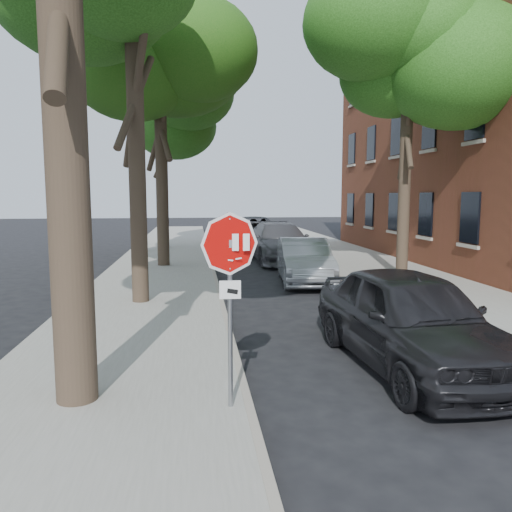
% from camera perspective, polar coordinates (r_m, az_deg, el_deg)
% --- Properties ---
extents(ground, '(120.00, 120.00, 0.00)m').
position_cam_1_polar(ground, '(7.14, 2.97, -17.36)').
color(ground, black).
rests_on(ground, ground).
extents(sidewalk_left, '(4.00, 55.00, 0.12)m').
position_cam_1_polar(sidewalk_left, '(18.68, -11.15, -2.04)').
color(sidewalk_left, gray).
rests_on(sidewalk_left, ground).
extents(sidewalk_right, '(4.00, 55.00, 0.12)m').
position_cam_1_polar(sidewalk_right, '(19.96, 14.00, -1.55)').
color(sidewalk_right, gray).
rests_on(sidewalk_right, ground).
extents(curb_left, '(0.12, 55.00, 0.13)m').
position_cam_1_polar(curb_left, '(18.64, -4.85, -1.94)').
color(curb_left, '#9E9384').
rests_on(curb_left, ground).
extents(curb_right, '(0.12, 55.00, 0.13)m').
position_cam_1_polar(curb_right, '(19.31, 8.31, -1.68)').
color(curb_right, '#9E9384').
rests_on(curb_right, ground).
extents(stop_sign, '(0.76, 0.34, 2.61)m').
position_cam_1_polar(stop_sign, '(6.47, -2.99, -1.86)').
color(stop_sign, gray).
rests_on(stop_sign, sidewalk_left).
extents(tree_mid_a, '(5.59, 5.19, 9.84)m').
position_cam_1_polar(tree_mid_a, '(14.38, -13.97, 25.69)').
color(tree_mid_a, black).
rests_on(tree_mid_a, sidewalk_left).
extents(tree_mid_b, '(5.88, 5.46, 10.36)m').
position_cam_1_polar(tree_mid_b, '(21.18, -11.05, 20.65)').
color(tree_mid_b, black).
rests_on(tree_mid_b, sidewalk_left).
extents(tree_far, '(5.29, 4.91, 9.33)m').
position_cam_1_polar(tree_far, '(27.89, -10.64, 15.65)').
color(tree_far, black).
rests_on(tree_far, sidewalk_left).
extents(tree_right, '(5.29, 4.91, 9.33)m').
position_cam_1_polar(tree_right, '(18.49, 16.85, 20.03)').
color(tree_right, black).
rests_on(tree_right, sidewalk_right).
extents(car_a, '(2.32, 5.11, 1.70)m').
position_cam_1_polar(car_a, '(8.95, 17.23, -6.86)').
color(car_a, black).
rests_on(car_a, ground).
extents(car_b, '(2.02, 4.67, 1.49)m').
position_cam_1_polar(car_b, '(16.82, 5.55, -0.57)').
color(car_b, gray).
rests_on(car_b, ground).
extents(car_c, '(2.64, 6.02, 1.72)m').
position_cam_1_polar(car_c, '(22.22, 2.66, 1.58)').
color(car_c, '#4E4D52').
rests_on(car_c, ground).
extents(car_d, '(2.94, 6.23, 1.72)m').
position_cam_1_polar(car_d, '(28.55, -0.17, 2.78)').
color(car_d, black).
rests_on(car_d, ground).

